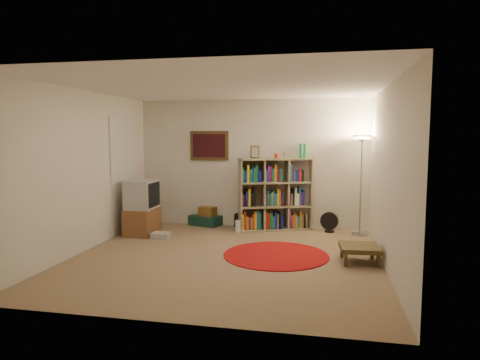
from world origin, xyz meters
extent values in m
cube|color=#876B4F|center=(0.00, 0.00, -0.01)|extent=(4.50, 4.50, 0.02)
cube|color=white|center=(0.00, 0.00, 2.51)|extent=(4.50, 4.50, 0.02)
cube|color=beige|center=(0.00, 2.26, 1.25)|extent=(4.50, 0.02, 2.50)
cube|color=beige|center=(0.00, -2.26, 1.25)|extent=(4.50, 0.02, 2.50)
cube|color=beige|center=(-2.26, 0.00, 1.25)|extent=(0.02, 4.50, 2.50)
cube|color=beige|center=(2.26, 0.00, 1.25)|extent=(0.02, 4.50, 2.50)
cube|color=#3D2D15|center=(-0.85, 2.23, 1.60)|extent=(0.78, 0.04, 0.58)
cube|color=#420D13|center=(-0.85, 2.21, 1.60)|extent=(0.66, 0.01, 0.46)
cube|color=white|center=(-2.23, 1.30, 1.55)|extent=(0.03, 1.00, 1.20)
cube|color=beige|center=(1.85, 2.24, 1.20)|extent=(0.08, 0.01, 0.12)
cube|color=gray|center=(0.49, 2.05, 0.01)|extent=(1.42, 0.81, 0.03)
cube|color=gray|center=(0.49, 2.05, 1.36)|extent=(1.42, 0.81, 0.03)
cube|color=gray|center=(-0.14, 1.84, 0.69)|extent=(0.15, 0.38, 1.37)
cube|color=gray|center=(1.13, 2.27, 0.69)|extent=(0.15, 0.38, 1.37)
cube|color=gray|center=(0.43, 2.23, 0.69)|extent=(1.31, 0.46, 1.37)
cube|color=gray|center=(0.28, 1.98, 0.69)|extent=(0.15, 0.36, 1.31)
cube|color=gray|center=(0.71, 2.13, 0.69)|extent=(0.15, 0.36, 1.31)
cube|color=gray|center=(0.49, 2.05, 0.46)|extent=(1.36, 0.77, 0.03)
cube|color=gray|center=(0.49, 2.05, 0.91)|extent=(1.36, 0.77, 0.03)
cube|color=yellow|center=(-0.10, 1.81, 0.18)|extent=(0.09, 0.16, 0.30)
cube|color=#AC2C18|center=(-0.05, 1.83, 0.21)|extent=(0.09, 0.16, 0.35)
cube|color=#C57A18|center=(-0.01, 1.84, 0.15)|extent=(0.09, 0.16, 0.24)
cube|color=#541862|center=(0.03, 1.86, 0.15)|extent=(0.08, 0.16, 0.24)
cube|color=#C57A18|center=(0.06, 1.87, 0.14)|extent=(0.08, 0.16, 0.22)
cube|color=#AC2C18|center=(0.10, 1.88, 0.18)|extent=(0.08, 0.16, 0.29)
cube|color=yellow|center=(0.13, 1.89, 0.20)|extent=(0.09, 0.16, 0.34)
cube|color=#256D87|center=(0.17, 1.91, 0.21)|extent=(0.09, 0.16, 0.35)
cube|color=#256D87|center=(0.22, 1.92, 0.19)|extent=(0.09, 0.16, 0.32)
cube|color=#541862|center=(-0.09, 1.82, 0.59)|extent=(0.09, 0.16, 0.22)
cube|color=black|center=(-0.05, 1.83, 0.60)|extent=(0.09, 0.16, 0.24)
cube|color=navy|center=(-0.01, 1.84, 0.62)|extent=(0.08, 0.16, 0.28)
cube|color=yellow|center=(0.02, 1.86, 0.64)|extent=(0.09, 0.16, 0.33)
cube|color=black|center=(0.07, 1.87, 0.60)|extent=(0.09, 0.16, 0.25)
cube|color=black|center=(0.11, 1.88, 0.65)|extent=(0.09, 0.16, 0.34)
cube|color=#187B3E|center=(-0.09, 1.82, 1.06)|extent=(0.09, 0.16, 0.27)
cube|color=navy|center=(-0.05, 1.83, 1.03)|extent=(0.10, 0.16, 0.22)
cube|color=yellow|center=(0.00, 1.85, 1.09)|extent=(0.09, 0.16, 0.34)
cube|color=#187B3E|center=(0.04, 1.86, 1.05)|extent=(0.09, 0.16, 0.26)
cube|color=navy|center=(0.08, 1.87, 1.07)|extent=(0.07, 0.16, 0.31)
cube|color=#187B3E|center=(0.11, 1.88, 1.06)|extent=(0.08, 0.16, 0.28)
cube|color=#187B3E|center=(0.15, 1.90, 1.08)|extent=(0.09, 0.16, 0.33)
cube|color=navy|center=(0.19, 1.91, 1.05)|extent=(0.07, 0.16, 0.27)
cube|color=navy|center=(0.22, 1.92, 1.03)|extent=(0.09, 0.16, 0.23)
cube|color=#AC2C18|center=(0.34, 1.96, 0.20)|extent=(0.09, 0.16, 0.33)
cube|color=#AC2C18|center=(0.38, 1.97, 0.19)|extent=(0.09, 0.16, 0.31)
cube|color=#187B3E|center=(0.42, 1.99, 0.19)|extent=(0.09, 0.16, 0.31)
cube|color=#256D87|center=(0.46, 2.00, 0.15)|extent=(0.09, 0.16, 0.24)
cube|color=navy|center=(0.51, 2.02, 0.19)|extent=(0.09, 0.16, 0.32)
cube|color=olive|center=(0.54, 2.03, 0.17)|extent=(0.07, 0.16, 0.28)
cube|color=black|center=(0.58, 2.04, 0.19)|extent=(0.08, 0.16, 0.31)
cube|color=navy|center=(0.62, 2.05, 0.17)|extent=(0.09, 0.16, 0.27)
cube|color=#541862|center=(0.33, 1.96, 0.59)|extent=(0.08, 0.16, 0.23)
cube|color=#256D87|center=(0.36, 1.97, 0.62)|extent=(0.08, 0.16, 0.29)
cube|color=#187B3E|center=(0.40, 1.98, 0.59)|extent=(0.08, 0.16, 0.22)
cube|color=olive|center=(0.43, 1.99, 0.61)|extent=(0.08, 0.16, 0.26)
cube|color=#256D87|center=(0.46, 2.00, 0.62)|extent=(0.07, 0.16, 0.29)
cube|color=#256D87|center=(0.50, 2.02, 0.59)|extent=(0.10, 0.16, 0.23)
cube|color=yellow|center=(0.54, 2.03, 0.63)|extent=(0.08, 0.16, 0.31)
cube|color=#C57A18|center=(0.57, 2.04, 0.63)|extent=(0.08, 0.16, 0.30)
cube|color=#541862|center=(0.60, 2.05, 0.60)|extent=(0.08, 0.16, 0.25)
cube|color=#256D87|center=(0.33, 1.96, 1.04)|extent=(0.07, 0.16, 0.24)
cube|color=#541862|center=(0.37, 1.97, 1.08)|extent=(0.09, 0.16, 0.32)
cube|color=#541862|center=(0.41, 1.99, 1.07)|extent=(0.09, 0.16, 0.31)
cube|color=#187B3E|center=(0.45, 2.00, 1.05)|extent=(0.09, 0.16, 0.26)
cube|color=yellow|center=(0.49, 2.01, 1.08)|extent=(0.07, 0.16, 0.33)
cube|color=#AC2C18|center=(0.52, 2.02, 1.07)|extent=(0.08, 0.16, 0.29)
cube|color=#541862|center=(0.55, 2.03, 1.04)|extent=(0.08, 0.16, 0.24)
cube|color=#187B3E|center=(0.59, 2.05, 1.05)|extent=(0.09, 0.16, 0.25)
cube|color=#541862|center=(0.77, 2.11, 0.20)|extent=(0.08, 0.16, 0.33)
cube|color=#AC2C18|center=(0.80, 2.12, 0.16)|extent=(0.08, 0.16, 0.26)
cube|color=olive|center=(0.84, 2.13, 0.18)|extent=(0.08, 0.16, 0.30)
cube|color=#C57A18|center=(0.87, 2.14, 0.17)|extent=(0.09, 0.16, 0.27)
cube|color=#256D87|center=(0.92, 2.16, 0.15)|extent=(0.09, 0.16, 0.23)
cube|color=#C57A18|center=(0.96, 2.17, 0.20)|extent=(0.08, 0.16, 0.32)
cube|color=olive|center=(1.00, 2.18, 0.17)|extent=(0.09, 0.16, 0.27)
cube|color=black|center=(1.04, 2.20, 0.14)|extent=(0.08, 0.16, 0.22)
cube|color=olive|center=(1.07, 2.21, 0.16)|extent=(0.08, 0.16, 0.25)
cube|color=#541862|center=(0.76, 2.10, 0.59)|extent=(0.08, 0.16, 0.22)
cube|color=olive|center=(0.79, 2.11, 0.59)|extent=(0.07, 0.16, 0.23)
cube|color=black|center=(0.83, 2.13, 0.63)|extent=(0.08, 0.16, 0.31)
cube|color=silver|center=(0.86, 2.14, 0.65)|extent=(0.08, 0.16, 0.34)
cube|color=silver|center=(0.90, 2.15, 0.59)|extent=(0.09, 0.16, 0.22)
cube|color=#256D87|center=(0.94, 2.16, 0.65)|extent=(0.08, 0.16, 0.35)
cube|color=#541862|center=(0.98, 2.18, 0.60)|extent=(0.08, 0.16, 0.25)
cube|color=navy|center=(1.01, 2.19, 0.62)|extent=(0.08, 0.16, 0.29)
cube|color=#256D87|center=(0.77, 2.11, 1.09)|extent=(0.10, 0.16, 0.34)
cube|color=#541862|center=(0.81, 2.12, 1.08)|extent=(0.08, 0.16, 0.31)
cube|color=#256D87|center=(0.84, 2.13, 1.03)|extent=(0.07, 0.16, 0.22)
cube|color=navy|center=(0.87, 2.14, 1.04)|extent=(0.08, 0.16, 0.24)
cube|color=navy|center=(0.90, 2.15, 1.03)|extent=(0.08, 0.16, 0.23)
cube|color=#AC2C18|center=(0.94, 2.16, 1.03)|extent=(0.10, 0.16, 0.23)
cube|color=black|center=(0.99, 2.18, 1.03)|extent=(0.08, 0.16, 0.23)
cube|color=#3D2D15|center=(0.12, 1.95, 1.49)|extent=(0.16, 0.07, 0.24)
cube|color=gray|center=(0.12, 1.93, 1.49)|extent=(0.12, 0.05, 0.19)
cylinder|color=#A0270E|center=(0.51, 2.06, 1.41)|extent=(0.10, 0.10, 0.09)
cylinder|color=#B1B1B6|center=(0.66, 2.11, 1.42)|extent=(0.09, 0.09, 0.11)
cylinder|color=#3B9B61|center=(0.97, 2.17, 1.51)|extent=(0.10, 0.10, 0.27)
cylinder|color=#3B9B61|center=(1.04, 2.27, 1.51)|extent=(0.10, 0.10, 0.27)
cylinder|color=#B1B1B6|center=(2.06, 1.90, 0.01)|extent=(0.31, 0.31, 0.03)
cylinder|color=#B1B1B6|center=(2.06, 1.90, 0.87)|extent=(0.03, 0.03, 1.68)
cone|color=#B1B1B6|center=(2.06, 1.90, 1.74)|extent=(0.37, 0.37, 0.14)
cylinder|color=#FFD88C|center=(2.06, 1.90, 1.75)|extent=(0.30, 0.30, 0.02)
cylinder|color=black|center=(1.52, 2.03, 0.01)|extent=(0.22, 0.22, 0.03)
cylinder|color=black|center=(1.52, 2.03, 0.10)|extent=(0.04, 0.04, 0.14)
cylinder|color=black|center=(1.52, 2.01, 0.22)|extent=(0.34, 0.15, 0.33)
cube|color=brown|center=(-1.85, 1.21, 0.24)|extent=(0.48, 0.68, 0.48)
cube|color=#B0AFB4|center=(-1.85, 1.21, 0.74)|extent=(0.48, 0.57, 0.52)
cube|color=black|center=(-1.61, 1.21, 0.74)|extent=(0.02, 0.49, 0.44)
cube|color=black|center=(-1.60, 1.21, 0.74)|extent=(0.01, 0.44, 0.38)
cube|color=#B0AFB4|center=(-1.39, 0.96, 0.05)|extent=(0.31, 0.26, 0.10)
cube|color=#12322A|center=(-0.92, 2.19, 0.10)|extent=(0.70, 0.56, 0.20)
cube|color=brown|center=(-0.87, 2.17, 0.29)|extent=(0.37, 0.31, 0.18)
cube|color=black|center=(-0.13, 2.26, 0.13)|extent=(0.39, 0.33, 0.26)
cylinder|color=white|center=(-0.15, 1.69, 0.11)|extent=(0.12, 0.12, 0.22)
cylinder|color=#960A0C|center=(0.72, 0.28, 0.01)|extent=(1.59, 1.59, 0.01)
cube|color=#3D2D15|center=(1.92, 0.15, 0.22)|extent=(0.59, 0.59, 0.07)
cube|color=#3D2D15|center=(1.73, -0.09, 0.10)|extent=(0.05, 0.05, 0.20)
cube|color=#3D2D15|center=(2.16, -0.05, 0.10)|extent=(0.05, 0.05, 0.20)
cube|color=#3D2D15|center=(1.69, 0.34, 0.10)|extent=(0.05, 0.05, 0.20)
cube|color=#3D2D15|center=(2.12, 0.38, 0.10)|extent=(0.05, 0.05, 0.20)
camera|label=1|loc=(1.42, -6.00, 1.81)|focal=32.00mm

